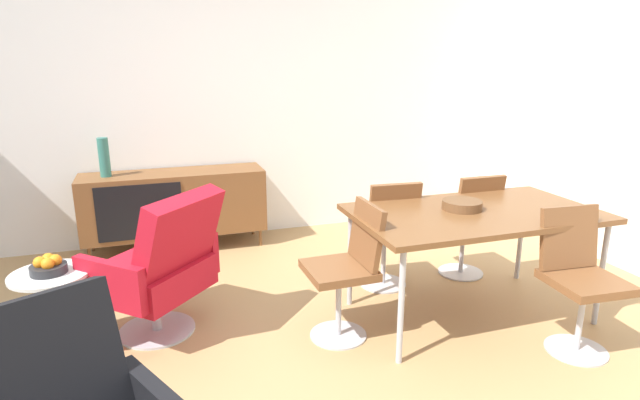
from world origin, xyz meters
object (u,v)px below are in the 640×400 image
object	(u,v)px
vase_cobalt	(104,157)
dining_chair_back_left	(388,230)
wooden_bowl_on_table	(462,205)
dining_chair_front_right	(579,275)
dining_chair_near_window	(348,266)
dining_chair_back_right	(469,221)
fruit_bowl	(48,266)
lounge_chair_red	(160,266)
side_table_round	(54,305)
dining_table	(475,217)
sideboard	(175,203)

from	to	relation	value
vase_cobalt	dining_chair_back_left	bearing A→B (deg)	-34.64
dining_chair_back_left	wooden_bowl_on_table	bearing A→B (deg)	-59.70
vase_cobalt	dining_chair_back_left	size ratio (longest dim) A/B	0.39
dining_chair_front_right	dining_chair_near_window	bearing A→B (deg)	155.75
dining_chair_back_right	fruit_bowl	bearing A→B (deg)	-175.56
lounge_chair_red	side_table_round	distance (m)	0.62
wooden_bowl_on_table	side_table_round	bearing A→B (deg)	173.92
wooden_bowl_on_table	dining_table	bearing A→B (deg)	-43.76
dining_chair_near_window	fruit_bowl	size ratio (longest dim) A/B	4.28
dining_chair_back_right	dining_table	bearing A→B (deg)	-122.04
vase_cobalt	dining_chair_near_window	world-z (taller)	vase_cobalt
sideboard	side_table_round	distance (m)	1.80
dining_chair_front_right	fruit_bowl	distance (m)	3.08
wooden_bowl_on_table	fruit_bowl	xyz separation A→B (m)	(-2.53, 0.27, -0.21)
wooden_bowl_on_table	lounge_chair_red	bearing A→B (deg)	170.62
sideboard	dining_chair_back_right	bearing A→B (deg)	-32.63
wooden_bowl_on_table	lounge_chair_red	xyz separation A→B (m)	(-1.93, 0.32, -0.30)
sideboard	lounge_chair_red	distance (m)	1.58
fruit_bowl	wooden_bowl_on_table	bearing A→B (deg)	-6.08
dining_chair_near_window	dining_chair_front_right	bearing A→B (deg)	-24.25
vase_cobalt	dining_chair_front_right	world-z (taller)	vase_cobalt
lounge_chair_red	side_table_round	xyz separation A→B (m)	(-0.60, -0.05, -0.15)
sideboard	dining_table	bearing A→B (deg)	-46.98
vase_cobalt	lounge_chair_red	bearing A→B (deg)	-76.71
dining_chair_near_window	fruit_bowl	distance (m)	1.74
dining_chair_near_window	dining_chair_front_right	xyz separation A→B (m)	(1.24, -0.56, 0.00)
sideboard	dining_chair_near_window	size ratio (longest dim) A/B	1.87
dining_chair_back_right	lounge_chair_red	bearing A→B (deg)	-175.61
wooden_bowl_on_table	dining_chair_near_window	world-z (taller)	dining_chair_near_window
vase_cobalt	side_table_round	xyz separation A→B (m)	(-0.23, -1.62, -0.57)
dining_table	dining_chair_back_left	bearing A→B (deg)	122.38
dining_table	side_table_round	world-z (taller)	dining_table
dining_chair_back_left	dining_chair_front_right	xyz separation A→B (m)	(0.71, -1.12, 0.00)
dining_chair_back_left	dining_table	bearing A→B (deg)	-57.62
lounge_chair_red	side_table_round	size ratio (longest dim) A/B	1.82
vase_cobalt	lounge_chair_red	xyz separation A→B (m)	(0.37, -1.57, -0.42)
sideboard	dining_chair_back_right	world-z (taller)	dining_chair_back_right
dining_chair_near_window	dining_chair_front_right	distance (m)	1.36
wooden_bowl_on_table	dining_chair_back_right	xyz separation A→B (m)	(0.41, 0.50, -0.30)
dining_table	wooden_bowl_on_table	world-z (taller)	wooden_bowl_on_table
vase_cobalt	dining_table	world-z (taller)	vase_cobalt
side_table_round	fruit_bowl	world-z (taller)	fruit_bowl
sideboard	lounge_chair_red	world-z (taller)	lounge_chair_red
dining_chair_near_window	wooden_bowl_on_table	bearing A→B (deg)	4.13
dining_chair_back_right	side_table_round	world-z (taller)	dining_chair_back_right
side_table_round	vase_cobalt	bearing A→B (deg)	81.75
dining_chair_front_right	fruit_bowl	size ratio (longest dim) A/B	4.28
dining_chair_front_right	side_table_round	bearing A→B (deg)	163.23
wooden_bowl_on_table	dining_chair_back_left	size ratio (longest dim) A/B	0.30
dining_chair_back_left	dining_chair_front_right	size ratio (longest dim) A/B	1.00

